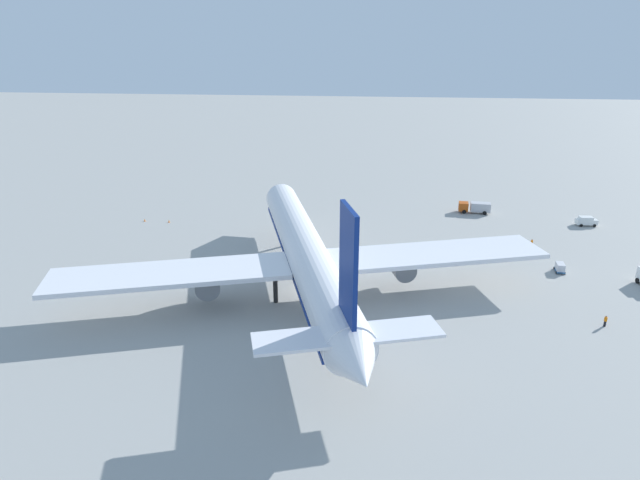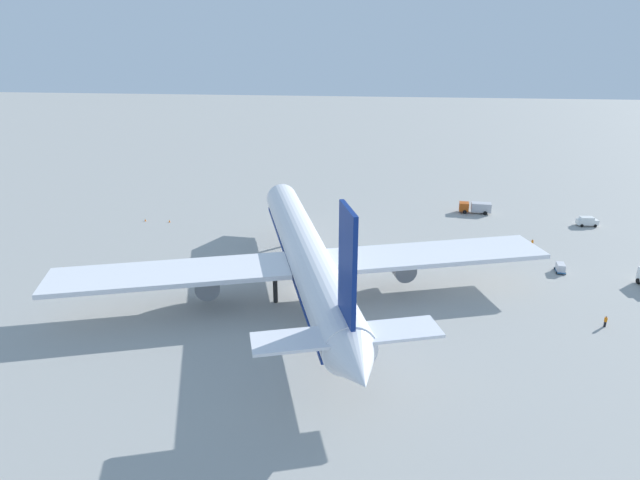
# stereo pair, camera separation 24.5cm
# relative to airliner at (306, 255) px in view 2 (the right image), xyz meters

# --- Properties ---
(ground_plane) EXTENTS (600.00, 600.00, 0.00)m
(ground_plane) POSITION_rel_airliner_xyz_m (1.26, 0.36, -6.65)
(ground_plane) COLOR #9E9E99
(airliner) EXTENTS (67.63, 73.32, 22.02)m
(airliner) POSITION_rel_airliner_xyz_m (0.00, 0.00, 0.00)
(airliner) COLOR white
(airliner) RESTS_ON ground
(service_truck_2) EXTENTS (3.04, 7.16, 2.46)m
(service_truck_2) POSITION_rel_airliner_xyz_m (45.68, -32.40, -5.24)
(service_truck_2) COLOR #BF4C14
(service_truck_2) RESTS_ON ground
(service_van) EXTENTS (2.31, 4.31, 1.97)m
(service_van) POSITION_rel_airliner_xyz_m (39.36, -54.59, -5.62)
(service_van) COLOR white
(service_van) RESTS_ON ground
(baggage_cart_0) EXTENTS (3.27, 1.73, 1.54)m
(baggage_cart_0) POSITION_rel_airliner_xyz_m (13.60, -41.80, -5.81)
(baggage_cart_0) COLOR #26598C
(baggage_cart_0) RESTS_ON ground
(ground_worker_0) EXTENTS (0.50, 0.50, 1.78)m
(ground_worker_0) POSITION_rel_airliner_xyz_m (24.56, -39.79, -5.74)
(ground_worker_0) COLOR #3F3F47
(ground_worker_0) RESTS_ON ground
(ground_worker_2) EXTENTS (0.57, 0.57, 1.63)m
(ground_worker_2) POSITION_rel_airliner_xyz_m (-5.01, -42.45, -5.82)
(ground_worker_2) COLOR black
(ground_worker_2) RESTS_ON ground
(traffic_cone_1) EXTENTS (0.36, 0.36, 0.55)m
(traffic_cone_1) POSITION_rel_airliner_xyz_m (4.70, 43.02, -6.37)
(traffic_cone_1) COLOR orange
(traffic_cone_1) RESTS_ON ground
(traffic_cone_2) EXTENTS (0.36, 0.36, 0.55)m
(traffic_cone_2) POSITION_rel_airliner_xyz_m (31.26, 39.94, -6.37)
(traffic_cone_2) COLOR orange
(traffic_cone_2) RESTS_ON ground
(traffic_cone_3) EXTENTS (0.36, 0.36, 0.55)m
(traffic_cone_3) POSITION_rel_airliner_xyz_m (31.22, 34.44, -6.37)
(traffic_cone_3) COLOR orange
(traffic_cone_3) RESTS_ON ground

